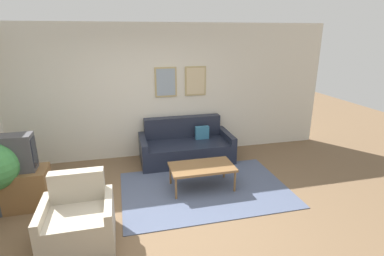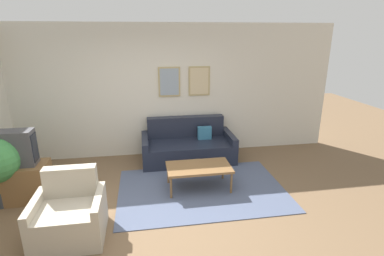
{
  "view_description": "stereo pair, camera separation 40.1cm",
  "coord_description": "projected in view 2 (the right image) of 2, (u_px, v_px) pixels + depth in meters",
  "views": [
    {
      "loc": [
        -0.44,
        -3.55,
        2.51
      ],
      "look_at": [
        0.8,
        1.48,
        0.85
      ],
      "focal_mm": 28.0,
      "sensor_mm": 36.0,
      "label": 1
    },
    {
      "loc": [
        -0.04,
        -3.63,
        2.51
      ],
      "look_at": [
        0.8,
        1.48,
        0.85
      ],
      "focal_mm": 28.0,
      "sensor_mm": 36.0,
      "label": 2
    }
  ],
  "objects": [
    {
      "name": "wall_back",
      "position": [
        146.0,
        92.0,
        6.11
      ],
      "size": [
        8.0,
        0.09,
        2.7
      ],
      "color": "beige",
      "rests_on": "ground_plane"
    },
    {
      "name": "area_rug",
      "position": [
        202.0,
        190.0,
        5.0
      ],
      "size": [
        2.73,
        1.85,
        0.01
      ],
      "color": "#4C5670",
      "rests_on": "ground_plane"
    },
    {
      "name": "tv",
      "position": [
        15.0,
        148.0,
        4.46
      ],
      "size": [
        0.57,
        0.28,
        0.55
      ],
      "color": "#424247",
      "rests_on": "tv_stand"
    },
    {
      "name": "couch",
      "position": [
        188.0,
        146.0,
        6.13
      ],
      "size": [
        1.84,
        0.9,
        0.84
      ],
      "color": "#1E2333",
      "rests_on": "ground_plane"
    },
    {
      "name": "tv_stand",
      "position": [
        21.0,
        182.0,
        4.63
      ],
      "size": [
        0.82,
        0.49,
        0.59
      ],
      "color": "brown",
      "rests_on": "ground_plane"
    },
    {
      "name": "ground_plane",
      "position": [
        153.0,
        220.0,
        4.19
      ],
      "size": [
        16.0,
        16.0,
        0.0
      ],
      "primitive_type": "plane",
      "color": "brown"
    },
    {
      "name": "coffee_table",
      "position": [
        199.0,
        168.0,
        4.94
      ],
      "size": [
        1.06,
        0.59,
        0.4
      ],
      "color": "brown",
      "rests_on": "ground_plane"
    },
    {
      "name": "armchair",
      "position": [
        70.0,
        216.0,
        3.79
      ],
      "size": [
        0.85,
        0.76,
        0.85
      ],
      "rotation": [
        0.0,
        0.0,
        -0.36
      ],
      "color": "#B2A893",
      "rests_on": "ground_plane"
    },
    {
      "name": "potted_plant_by_window",
      "position": [
        13.0,
        151.0,
        5.0
      ],
      "size": [
        0.61,
        0.61,
        0.96
      ],
      "color": "slate",
      "rests_on": "ground_plane"
    }
  ]
}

